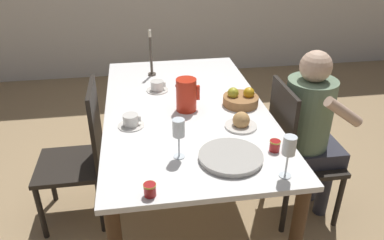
% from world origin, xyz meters
% --- Properties ---
extents(ground_plane, '(20.00, 20.00, 0.00)m').
position_xyz_m(ground_plane, '(0.00, 0.00, 0.00)').
color(ground_plane, tan).
extents(dining_table, '(1.01, 1.78, 0.77)m').
position_xyz_m(dining_table, '(0.00, 0.00, 0.67)').
color(dining_table, white).
rests_on(dining_table, ground_plane).
extents(chair_person_side, '(0.42, 0.42, 0.96)m').
position_xyz_m(chair_person_side, '(0.69, -0.21, 0.50)').
color(chair_person_side, black).
rests_on(chair_person_side, ground_plane).
extents(chair_opposite, '(0.42, 0.42, 0.96)m').
position_xyz_m(chair_opposite, '(-0.69, -0.02, 0.50)').
color(chair_opposite, black).
rests_on(chair_opposite, ground_plane).
extents(person_seated, '(0.39, 0.41, 1.16)m').
position_xyz_m(person_seated, '(0.78, -0.19, 0.69)').
color(person_seated, '#33333D').
rests_on(person_seated, ground_plane).
extents(red_pitcher, '(0.15, 0.13, 0.21)m').
position_xyz_m(red_pitcher, '(-0.00, -0.04, 0.87)').
color(red_pitcher, red).
rests_on(red_pitcher, dining_table).
extents(wine_glass_water, '(0.06, 0.06, 0.21)m').
position_xyz_m(wine_glass_water, '(-0.11, -0.55, 0.93)').
color(wine_glass_water, white).
rests_on(wine_glass_water, dining_table).
extents(wine_glass_juice, '(0.06, 0.06, 0.21)m').
position_xyz_m(wine_glass_juice, '(0.36, -0.78, 0.93)').
color(wine_glass_juice, white).
rests_on(wine_glass_juice, dining_table).
extents(teacup_near_person, '(0.15, 0.15, 0.07)m').
position_xyz_m(teacup_near_person, '(-0.35, -0.19, 0.80)').
color(teacup_near_person, silver).
rests_on(teacup_near_person, dining_table).
extents(teacup_across, '(0.15, 0.15, 0.07)m').
position_xyz_m(teacup_across, '(-0.16, 0.29, 0.80)').
color(teacup_across, silver).
rests_on(teacup_across, dining_table).
extents(serving_tray, '(0.32, 0.32, 0.03)m').
position_xyz_m(serving_tray, '(0.14, -0.61, 0.78)').
color(serving_tray, '#B7B2A8').
rests_on(serving_tray, dining_table).
extents(bread_plate, '(0.19, 0.19, 0.10)m').
position_xyz_m(bread_plate, '(0.28, -0.30, 0.80)').
color(bread_plate, silver).
rests_on(bread_plate, dining_table).
extents(jam_jar_amber, '(0.06, 0.06, 0.06)m').
position_xyz_m(jam_jar_amber, '(-0.27, -0.83, 0.80)').
color(jam_jar_amber, '#A81E1E').
rests_on(jam_jar_amber, dining_table).
extents(jam_jar_red, '(0.06, 0.06, 0.06)m').
position_xyz_m(jam_jar_red, '(0.38, -0.57, 0.80)').
color(jam_jar_red, '#A81E1E').
rests_on(jam_jar_red, dining_table).
extents(fruit_bowl, '(0.23, 0.23, 0.12)m').
position_xyz_m(fruit_bowl, '(0.36, -0.02, 0.81)').
color(fruit_bowl, '#9E6B3D').
rests_on(fruit_bowl, dining_table).
extents(candlestick_tall, '(0.06, 0.06, 0.35)m').
position_xyz_m(candlestick_tall, '(-0.18, 0.59, 0.91)').
color(candlestick_tall, '#4C4238').
rests_on(candlestick_tall, dining_table).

